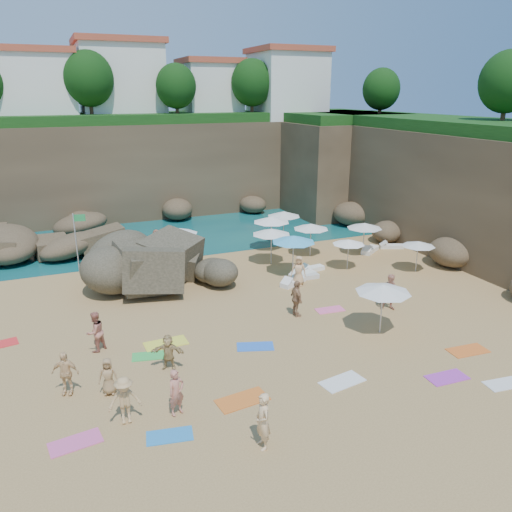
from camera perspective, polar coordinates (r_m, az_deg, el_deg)
name	(u,v)px	position (r m, az deg, el deg)	size (l,w,h in m)	color
ground	(242,317)	(24.86, -1.59, -6.95)	(120.00, 120.00, 0.00)	tan
seawater	(136,201)	(52.70, -13.57, 6.18)	(120.00, 120.00, 0.00)	#0C4751
cliff_back	(164,167)	(47.54, -10.48, 10.01)	(44.00, 8.00, 8.00)	brown
cliff_right	(439,184)	(40.21, 20.17, 7.73)	(8.00, 30.00, 8.00)	brown
cliff_corner	(333,165)	(48.50, 8.74, 10.26)	(10.00, 12.00, 8.00)	brown
rock_promontory	(11,252)	(38.59, -26.17, 0.42)	(12.00, 7.00, 2.00)	brown
clifftop_buildings	(168,84)	(48.07, -10.04, 18.79)	(28.48, 9.48, 7.00)	white
clifftop_trees	(208,83)	(42.50, -5.48, 19.10)	(35.60, 23.82, 4.40)	#11380F
rock_outcrop	(170,285)	(29.27, -9.85, -3.23)	(6.83, 5.12, 2.73)	brown
flag_pole	(77,235)	(31.99, -19.74, 2.28)	(0.72, 0.16, 3.71)	silver
parasol_0	(179,231)	(32.50, -8.74, 2.85)	(2.38, 2.38, 2.25)	silver
parasol_1	(284,214)	(36.54, 3.19, 4.83)	(2.43, 2.43, 2.30)	silver
parasol_2	(311,226)	(33.47, 6.31, 3.39)	(2.37, 2.37, 2.24)	silver
parasol_3	(271,219)	(34.48, 1.77, 4.20)	(2.55, 2.55, 2.41)	silver
parasol_4	(418,244)	(31.99, 18.06, 1.35)	(2.04, 2.04, 1.93)	silver
parasol_5	(271,232)	(31.67, 1.77, 2.80)	(2.47, 2.47, 2.34)	silver
parasol_8	(365,226)	(34.26, 12.30, 3.41)	(2.36, 2.36, 2.23)	silver
parasol_9	(349,242)	(31.37, 10.55, 1.60)	(2.02, 2.02, 1.91)	silver
parasol_10	(293,239)	(29.69, 4.31, 1.97)	(2.63, 2.63, 2.49)	silver
parasol_11	(383,288)	(23.17, 14.35, -3.61)	(2.51, 2.51, 2.38)	silver
lounger_0	(305,277)	(29.79, 5.62, -2.38)	(1.67, 0.56, 0.26)	silver
lounger_1	(312,269)	(31.14, 6.37, -1.48)	(1.65, 0.55, 0.26)	white
lounger_2	(370,250)	(35.48, 12.90, 0.67)	(1.83, 0.61, 0.29)	white
lounger_3	(302,275)	(30.07, 5.33, -2.16)	(1.70, 0.57, 0.26)	white
lounger_4	(391,246)	(36.76, 15.21, 1.08)	(1.64, 0.55, 0.26)	silver
lounger_5	(293,282)	(28.90, 4.26, -2.99)	(1.76, 0.59, 0.27)	white
towel_0	(170,436)	(17.36, -9.84, -19.59)	(1.49, 0.74, 0.03)	#2680CA
towel_1	(75,443)	(17.83, -19.94, -19.41)	(1.61, 0.80, 0.03)	#DF5696
towel_2	(242,400)	(18.73, -1.57, -16.12)	(1.87, 0.94, 0.03)	orange
towel_5	(342,382)	(20.00, 9.82, -13.96)	(1.74, 0.87, 0.03)	white
towel_6	(447,377)	(21.32, 20.98, -12.83)	(1.62, 0.81, 0.03)	#B038B6
towel_8	(255,346)	(22.12, -0.09, -10.30)	(1.60, 0.80, 0.03)	blue
towel_9	(330,310)	(25.85, 8.45, -6.10)	(1.45, 0.72, 0.03)	pink
towel_10	(468,351)	(23.63, 23.04, -9.91)	(1.72, 0.86, 0.03)	orange
towel_11	(150,356)	(21.87, -12.01, -11.10)	(1.49, 0.75, 0.03)	green
towel_12	(166,343)	(22.72, -10.26, -9.80)	(1.87, 0.93, 0.03)	yellow
towel_13	(504,384)	(21.76, 26.48, -12.96)	(1.48, 0.74, 0.03)	silver
person_stand_1	(95,332)	(22.47, -17.89, -8.24)	(0.87, 0.68, 1.80)	#C07260
person_stand_2	(192,250)	(32.33, -7.30, 0.65)	(1.14, 0.47, 1.76)	#FBB08E
person_stand_3	(297,299)	(24.64, 4.66, -4.88)	(1.09, 0.45, 1.86)	#A77953
person_stand_4	(299,271)	(28.55, 4.88, -1.68)	(0.86, 0.47, 1.76)	tan
person_stand_5	(157,242)	(34.58, -11.26, 1.60)	(1.63, 0.47, 1.75)	tan
person_stand_6	(263,421)	(16.17, 0.78, -18.36)	(0.69, 0.45, 1.89)	#F0C188
person_lie_0	(126,417)	(18.09, -14.59, -17.39)	(1.09, 1.69, 0.45)	tan
person_lie_1	(67,389)	(20.19, -20.75, -14.03)	(0.98, 1.68, 0.41)	#EDC087
person_lie_2	(110,389)	(19.72, -16.39, -14.41)	(0.69, 1.41, 0.38)	#A07C50
person_lie_3	(169,364)	(20.77, -9.91, -12.08)	(1.34, 1.45, 0.39)	tan
person_lie_4	(177,409)	(18.16, -8.98, -16.89)	(0.61, 1.67, 0.40)	#C27661
person_lie_5	(390,303)	(26.39, 15.06, -5.23)	(0.90, 1.86, 0.70)	tan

